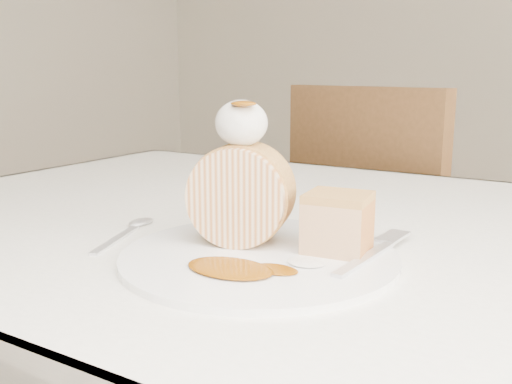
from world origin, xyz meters
The scene contains 10 objects.
table centered at (0.00, 0.20, 0.66)m, with size 1.40×0.90×0.75m.
chair_far centered at (-0.13, 0.87, 0.53)m, with size 0.54×0.54×0.92m.
plate centered at (0.00, 0.02, 0.75)m, with size 0.30×0.30×0.01m, color white.
roulade_slice centered at (-0.04, 0.04, 0.81)m, with size 0.11×0.11×0.06m, color beige.
cake_chunk centered at (0.07, 0.07, 0.79)m, with size 0.07×0.06×0.06m, color tan.
whipped_cream centered at (-0.03, 0.04, 0.90)m, with size 0.06×0.06×0.05m, color white.
caramel_drizzle centered at (-0.02, 0.02, 0.93)m, with size 0.03×0.02×0.01m, color #763C04.
caramel_pool centered at (0.01, -0.04, 0.76)m, with size 0.09×0.06×0.00m, color #763C04, non-canonical shape.
fork centered at (0.11, 0.05, 0.76)m, with size 0.02×0.18×0.00m, color silver.
spoon centered at (-0.18, -0.01, 0.75)m, with size 0.02×0.15×0.00m, color silver.
Camera 1 is at (0.31, -0.49, 0.95)m, focal length 40.00 mm.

